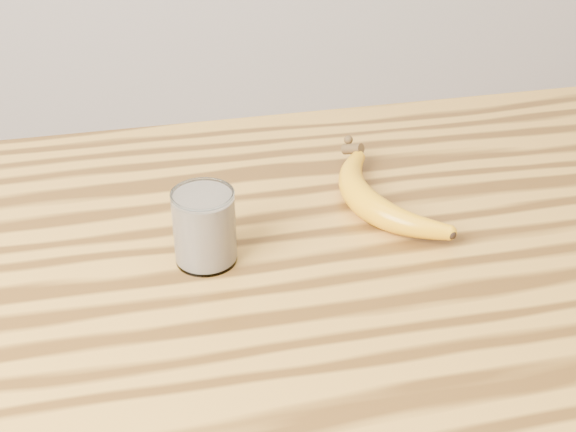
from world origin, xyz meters
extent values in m
cube|color=#AD792D|center=(0.00, 0.00, 0.88)|extent=(1.20, 0.80, 0.04)
cylinder|color=brown|center=(-0.54, 0.34, 0.43)|extent=(0.06, 0.06, 0.86)
cylinder|color=brown|center=(0.54, 0.34, 0.43)|extent=(0.06, 0.06, 0.86)
cylinder|color=white|center=(-0.22, 0.02, 0.95)|extent=(0.07, 0.07, 0.09)
torus|color=white|center=(-0.22, 0.02, 0.99)|extent=(0.07, 0.07, 0.00)
cylinder|color=beige|center=(-0.22, 0.02, 0.94)|extent=(0.07, 0.07, 0.08)
camera|label=1|loc=(-0.29, -0.77, 1.46)|focal=50.00mm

